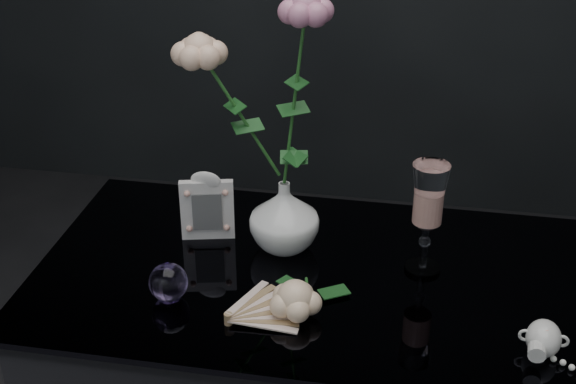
% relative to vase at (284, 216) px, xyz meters
% --- Properties ---
extents(vase, '(0.16, 0.16, 0.14)m').
position_rel_vase_xyz_m(vase, '(0.00, 0.00, 0.00)').
color(vase, white).
rests_on(vase, table).
extents(wine_glass, '(0.07, 0.07, 0.22)m').
position_rel_vase_xyz_m(wine_glass, '(0.26, -0.03, 0.04)').
color(wine_glass, white).
rests_on(wine_glass, table).
extents(picture_frame, '(0.12, 0.11, 0.14)m').
position_rel_vase_xyz_m(picture_frame, '(-0.15, 0.01, 0.00)').
color(picture_frame, silver).
rests_on(picture_frame, table).
extents(paperweight, '(0.08, 0.08, 0.07)m').
position_rel_vase_xyz_m(paperweight, '(-0.17, -0.20, -0.04)').
color(paperweight, '#A684D7').
rests_on(paperweight, table).
extents(paper_fan, '(0.29, 0.26, 0.02)m').
position_rel_vase_xyz_m(paper_fan, '(-0.05, -0.25, -0.06)').
color(paper_fan, beige).
rests_on(paper_fan, table).
extents(loose_rose, '(0.16, 0.20, 0.07)m').
position_rel_vase_xyz_m(loose_rose, '(0.06, -0.21, -0.04)').
color(loose_rose, beige).
rests_on(loose_rose, table).
extents(pearl_jar, '(0.21, 0.22, 0.06)m').
position_rel_vase_xyz_m(pearl_jar, '(0.46, -0.23, -0.04)').
color(pearl_jar, silver).
rests_on(pearl_jar, table).
extents(roses, '(0.25, 0.12, 0.40)m').
position_rel_vase_xyz_m(roses, '(-0.04, -0.01, 0.25)').
color(roses, '#FFC19D').
rests_on(roses, vase).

